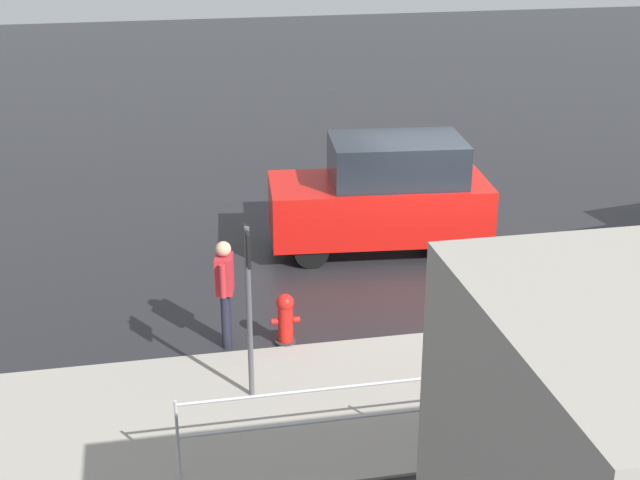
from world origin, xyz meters
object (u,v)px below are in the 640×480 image
pedestrian (225,285)px  sign_post (248,288)px  moving_hatchback (383,195)px  fire_hydrant (285,320)px

pedestrian → sign_post: sign_post is taller
moving_hatchback → fire_hydrant: 4.05m
pedestrian → sign_post: 1.63m
fire_hydrant → sign_post: (0.67, 1.33, 1.18)m
sign_post → pedestrian: bearing=-83.5°
pedestrian → fire_hydrant: bearing=169.0°
moving_hatchback → sign_post: size_ratio=1.68×
moving_hatchback → sign_post: bearing=56.8°
pedestrian → sign_post: (-0.17, 1.49, 0.62)m
pedestrian → sign_post: size_ratio=0.68×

